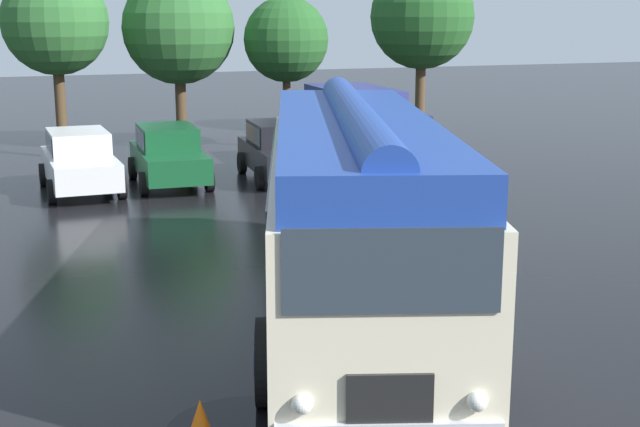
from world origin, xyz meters
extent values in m
plane|color=black|center=(0.00, 0.00, 0.00)|extent=(120.00, 120.00, 0.00)
cube|color=beige|center=(0.15, 0.96, 1.60)|extent=(5.56, 10.27, 2.10)
cube|color=#1E3D93|center=(0.15, 0.96, 2.93)|extent=(5.31, 10.02, 0.56)
cylinder|color=#1E3D93|center=(0.15, 0.96, 3.19)|extent=(3.60, 9.19, 0.60)
cube|color=#2D3842|center=(1.44, 0.84, 2.17)|extent=(2.59, 7.59, 0.84)
cube|color=#2D3842|center=(-0.96, 1.65, 2.17)|extent=(2.59, 7.59, 0.84)
cube|color=#1E3D93|center=(1.41, 0.75, 1.63)|extent=(2.65, 7.78, 0.12)
cube|color=#1E3D93|center=(-0.99, 1.55, 1.63)|extent=(2.65, 7.78, 0.12)
cube|color=#2D3842|center=(-1.46, -3.79, 2.27)|extent=(2.10, 0.74, 0.88)
cube|color=black|center=(-1.46, -3.80, 0.90)|extent=(0.87, 0.34, 0.56)
sphere|color=white|center=(-0.61, -4.09, 0.87)|extent=(0.22, 0.22, 0.22)
sphere|color=white|center=(-2.31, -3.52, 0.87)|extent=(0.22, 0.22, 0.22)
cylinder|color=black|center=(0.39, -2.39, 0.55)|extent=(0.62, 1.13, 1.10)
cylinder|color=#1E3D93|center=(0.39, -2.39, 0.55)|extent=(0.43, 0.47, 0.39)
cylinder|color=black|center=(-2.08, -1.56, 0.55)|extent=(0.62, 1.13, 1.10)
cylinder|color=#1E3D93|center=(-2.08, -1.56, 0.55)|extent=(0.43, 0.47, 0.39)
cylinder|color=black|center=(2.30, 3.29, 0.55)|extent=(0.62, 1.13, 1.10)
cylinder|color=#1E3D93|center=(2.30, 3.29, 0.55)|extent=(0.43, 0.47, 0.39)
cylinder|color=black|center=(-0.16, 4.12, 0.55)|extent=(0.62, 1.13, 1.10)
cylinder|color=#1E3D93|center=(-0.16, 4.12, 0.55)|extent=(0.43, 0.47, 0.39)
cube|color=silver|center=(-2.79, 12.96, 0.67)|extent=(1.74, 4.22, 0.70)
cube|color=silver|center=(-2.80, 13.11, 1.34)|extent=(1.52, 2.20, 0.64)
cube|color=#2D3842|center=(-2.04, 13.11, 1.34)|extent=(0.04, 1.93, 0.50)
cube|color=#2D3842|center=(-3.55, 13.10, 1.34)|extent=(0.04, 1.93, 0.50)
cylinder|color=black|center=(-1.90, 11.66, 0.32)|extent=(0.21, 0.64, 0.64)
cylinder|color=black|center=(-3.66, 11.65, 0.32)|extent=(0.21, 0.64, 0.64)
cylinder|color=black|center=(-1.93, 14.27, 0.32)|extent=(0.21, 0.64, 0.64)
cylinder|color=black|center=(-3.69, 14.25, 0.32)|extent=(0.21, 0.64, 0.64)
cube|color=#144C28|center=(-0.35, 13.16, 0.67)|extent=(1.89, 4.27, 0.70)
cube|color=#144C28|center=(-0.34, 13.31, 1.34)|extent=(1.60, 2.25, 0.64)
cube|color=#2D3842|center=(0.42, 13.28, 1.34)|extent=(0.11, 1.93, 0.50)
cube|color=#2D3842|center=(-1.10, 13.35, 1.34)|extent=(0.11, 1.93, 0.50)
cylinder|color=black|center=(0.47, 11.82, 0.32)|extent=(0.23, 0.65, 0.64)
cylinder|color=black|center=(-1.29, 11.90, 0.32)|extent=(0.23, 0.65, 0.64)
cylinder|color=black|center=(0.59, 14.42, 0.32)|extent=(0.23, 0.65, 0.64)
cylinder|color=black|center=(-1.17, 14.50, 0.32)|extent=(0.23, 0.65, 0.64)
cube|color=black|center=(2.84, 12.87, 0.67)|extent=(2.05, 4.33, 0.70)
cube|color=black|center=(2.85, 13.02, 1.34)|extent=(1.68, 2.30, 0.64)
cube|color=#2D3842|center=(3.61, 12.95, 1.34)|extent=(0.19, 1.93, 0.50)
cube|color=#2D3842|center=(2.10, 13.08, 1.34)|extent=(0.19, 1.93, 0.50)
cylinder|color=black|center=(3.61, 11.50, 0.32)|extent=(0.25, 0.65, 0.64)
cylinder|color=black|center=(1.85, 11.65, 0.32)|extent=(0.25, 0.65, 0.64)
cylinder|color=black|center=(3.83, 14.09, 0.32)|extent=(0.25, 0.65, 0.64)
cylinder|color=black|center=(2.08, 14.24, 0.32)|extent=(0.25, 0.65, 0.64)
cube|color=navy|center=(5.59, 13.93, 1.45)|extent=(2.20, 4.04, 2.10)
cube|color=navy|center=(5.44, 11.04, 1.20)|extent=(1.99, 1.84, 1.60)
cube|color=#2D3842|center=(5.39, 10.16, 1.48)|extent=(1.70, 0.12, 0.72)
cylinder|color=black|center=(6.48, 11.04, 0.40)|extent=(0.28, 0.81, 0.80)
cylinder|color=black|center=(4.41, 11.15, 0.40)|extent=(0.28, 0.81, 0.80)
cylinder|color=black|center=(6.67, 14.60, 0.40)|extent=(0.28, 0.81, 0.80)
cylinder|color=black|center=(4.59, 14.71, 0.40)|extent=(0.28, 0.81, 0.80)
cylinder|color=#4C3823|center=(-2.72, 19.15, 1.59)|extent=(0.36, 0.36, 3.17)
sphere|color=#2D662D|center=(-2.72, 19.15, 4.46)|extent=(3.45, 3.45, 3.45)
sphere|color=#2D662D|center=(-3.27, 19.18, 4.54)|extent=(2.18, 2.18, 2.18)
cylinder|color=#4C3823|center=(1.39, 19.54, 1.39)|extent=(0.38, 0.38, 2.79)
sphere|color=#2D662D|center=(1.39, 19.54, 4.24)|extent=(3.87, 3.87, 3.87)
sphere|color=#2D662D|center=(1.10, 19.68, 4.28)|extent=(2.65, 2.65, 2.65)
cylinder|color=#4C3823|center=(4.93, 18.42, 1.36)|extent=(0.28, 0.28, 2.73)
sphere|color=#235623|center=(4.93, 18.42, 3.84)|extent=(2.96, 2.96, 2.96)
sphere|color=#235623|center=(5.18, 18.04, 3.66)|extent=(1.70, 1.70, 1.70)
cylinder|color=#4C3823|center=(10.98, 19.97, 1.54)|extent=(0.39, 0.39, 3.09)
sphere|color=#235623|center=(10.98, 19.97, 4.59)|extent=(4.01, 4.01, 4.01)
sphere|color=#235623|center=(11.11, 20.02, 4.38)|extent=(2.91, 2.91, 2.91)
cone|color=orange|center=(-3.11, -2.35, 0.28)|extent=(0.36, 0.36, 0.55)
camera|label=1|loc=(-5.12, -11.46, 4.78)|focal=50.00mm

